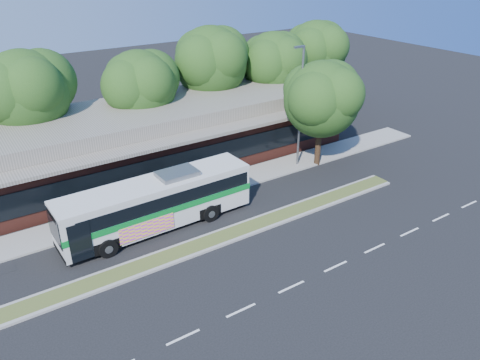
% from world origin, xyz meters
% --- Properties ---
extents(ground, '(120.00, 120.00, 0.00)m').
position_xyz_m(ground, '(0.00, 0.00, 0.00)').
color(ground, black).
rests_on(ground, ground).
extents(median_strip, '(26.00, 1.10, 0.15)m').
position_xyz_m(median_strip, '(0.00, 0.60, 0.07)').
color(median_strip, '#475926').
rests_on(median_strip, ground).
extents(sidewalk, '(44.00, 2.60, 0.12)m').
position_xyz_m(sidewalk, '(0.00, 6.40, 0.06)').
color(sidewalk, gray).
rests_on(sidewalk, ground).
extents(plaza_building, '(33.20, 11.20, 4.45)m').
position_xyz_m(plaza_building, '(0.00, 12.99, 2.13)').
color(plaza_building, '#56231B').
rests_on(plaza_building, ground).
extents(lamp_post, '(0.93, 0.18, 9.07)m').
position_xyz_m(lamp_post, '(9.56, 6.00, 4.90)').
color(lamp_post, slate).
rests_on(lamp_post, ground).
extents(tree_bg_b, '(6.69, 6.00, 9.00)m').
position_xyz_m(tree_bg_b, '(-6.57, 16.14, 6.14)').
color(tree_bg_b, black).
rests_on(tree_bg_b, ground).
extents(tree_bg_c, '(6.24, 5.60, 8.26)m').
position_xyz_m(tree_bg_c, '(1.40, 15.13, 5.59)').
color(tree_bg_c, black).
rests_on(tree_bg_c, ground).
extents(tree_bg_d, '(6.91, 6.20, 9.37)m').
position_xyz_m(tree_bg_d, '(8.45, 16.15, 6.42)').
color(tree_bg_d, black).
rests_on(tree_bg_d, ground).
extents(tree_bg_e, '(6.47, 5.80, 8.50)m').
position_xyz_m(tree_bg_e, '(14.42, 15.14, 5.74)').
color(tree_bg_e, black).
rests_on(tree_bg_e, ground).
extents(tree_bg_f, '(6.69, 6.00, 8.92)m').
position_xyz_m(tree_bg_f, '(20.43, 16.14, 6.06)').
color(tree_bg_f, black).
rests_on(tree_bg_f, ground).
extents(transit_bus, '(11.76, 2.94, 3.28)m').
position_xyz_m(transit_bus, '(-2.99, 3.80, 1.83)').
color(transit_bus, silver).
rests_on(transit_bus, ground).
extents(sidewalk_tree, '(6.24, 5.60, 7.99)m').
position_xyz_m(sidewalk_tree, '(11.40, 5.43, 5.33)').
color(sidewalk_tree, black).
rests_on(sidewalk_tree, ground).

